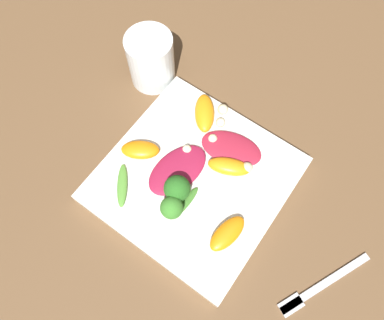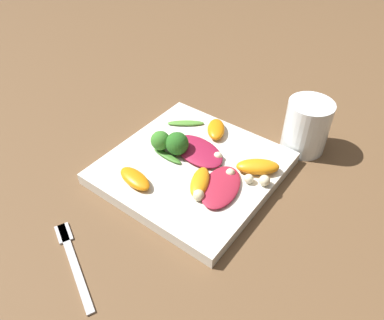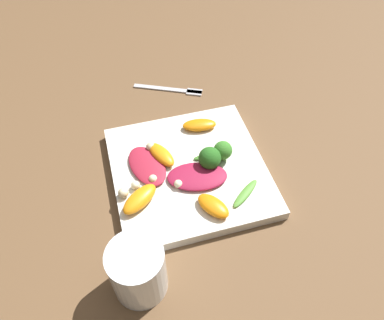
{
  "view_description": "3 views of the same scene",
  "coord_description": "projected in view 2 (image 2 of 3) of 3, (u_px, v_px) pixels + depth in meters",
  "views": [
    {
      "loc": [
        0.17,
        0.12,
        0.59
      ],
      "look_at": [
        -0.02,
        -0.02,
        0.04
      ],
      "focal_mm": 35.0,
      "sensor_mm": 36.0,
      "label": 1
    },
    {
      "loc": [
        -0.29,
        0.39,
        0.46
      ],
      "look_at": [
        -0.01,
        0.01,
        0.04
      ],
      "focal_mm": 35.0,
      "sensor_mm": 36.0,
      "label": 2
    },
    {
      "loc": [
        -0.11,
        -0.42,
        0.57
      ],
      "look_at": [
        0.01,
        -0.0,
        0.04
      ],
      "focal_mm": 35.0,
      "sensor_mm": 36.0,
      "label": 3
    }
  ],
  "objects": [
    {
      "name": "orange_segment_1",
      "position": [
        200.0,
        182.0,
        0.61
      ],
      "size": [
        0.06,
        0.08,
        0.02
      ],
      "color": "orange",
      "rests_on": "plate"
    },
    {
      "name": "macadamia_nut_2",
      "position": [
        230.0,
        173.0,
        0.63
      ],
      "size": [
        0.02,
        0.02,
        0.02
      ],
      "color": "beige",
      "rests_on": "plate"
    },
    {
      "name": "drinking_glass",
      "position": [
        307.0,
        126.0,
        0.69
      ],
      "size": [
        0.08,
        0.08,
        0.1
      ],
      "color": "white",
      "rests_on": "ground_plane"
    },
    {
      "name": "ground_plane",
      "position": [
        192.0,
        173.0,
        0.67
      ],
      "size": [
        2.4,
        2.4,
        0.0
      ],
      "primitive_type": "plane",
      "color": "brown"
    },
    {
      "name": "radicchio_leaf_1",
      "position": [
        198.0,
        151.0,
        0.67
      ],
      "size": [
        0.12,
        0.09,
        0.01
      ],
      "color": "maroon",
      "rests_on": "plate"
    },
    {
      "name": "arugula_sprig_1",
      "position": [
        186.0,
        123.0,
        0.74
      ],
      "size": [
        0.07,
        0.06,
        0.01
      ],
      "color": "#518E33",
      "rests_on": "plate"
    },
    {
      "name": "broccoli_floret_0",
      "position": [
        160.0,
        141.0,
        0.67
      ],
      "size": [
        0.04,
        0.04,
        0.04
      ],
      "color": "#84AD5B",
      "rests_on": "plate"
    },
    {
      "name": "macadamia_nut_3",
      "position": [
        218.0,
        156.0,
        0.66
      ],
      "size": [
        0.02,
        0.02,
        0.02
      ],
      "color": "beige",
      "rests_on": "plate"
    },
    {
      "name": "orange_segment_3",
      "position": [
        258.0,
        167.0,
        0.63
      ],
      "size": [
        0.08,
        0.07,
        0.02
      ],
      "color": "orange",
      "rests_on": "plate"
    },
    {
      "name": "orange_segment_0",
      "position": [
        216.0,
        129.0,
        0.72
      ],
      "size": [
        0.06,
        0.07,
        0.02
      ],
      "color": "orange",
      "rests_on": "plate"
    },
    {
      "name": "fork",
      "position": [
        71.0,
        254.0,
        0.54
      ],
      "size": [
        0.15,
        0.08,
        0.01
      ],
      "color": "#B2B2B7",
      "rests_on": "ground_plane"
    },
    {
      "name": "broccoli_floret_1",
      "position": [
        177.0,
        144.0,
        0.66
      ],
      "size": [
        0.04,
        0.04,
        0.04
      ],
      "color": "#84AD5B",
      "rests_on": "plate"
    },
    {
      "name": "plate",
      "position": [
        192.0,
        168.0,
        0.66
      ],
      "size": [
        0.28,
        0.28,
        0.02
      ],
      "color": "silver",
      "rests_on": "ground_plane"
    },
    {
      "name": "macadamia_nut_4",
      "position": [
        198.0,
        195.0,
        0.59
      ],
      "size": [
        0.02,
        0.02,
        0.02
      ],
      "color": "beige",
      "rests_on": "plate"
    },
    {
      "name": "orange_segment_2",
      "position": [
        135.0,
        179.0,
        0.62
      ],
      "size": [
        0.07,
        0.04,
        0.02
      ],
      "color": "orange",
      "rests_on": "plate"
    },
    {
      "name": "arugula_sprig_0",
      "position": [
        167.0,
        156.0,
        0.67
      ],
      "size": [
        0.06,
        0.02,
        0.01
      ],
      "color": "#3D7528",
      "rests_on": "plate"
    },
    {
      "name": "macadamia_nut_0",
      "position": [
        249.0,
        179.0,
        0.62
      ],
      "size": [
        0.02,
        0.02,
        0.02
      ],
      "color": "beige",
      "rests_on": "plate"
    },
    {
      "name": "radicchio_leaf_0",
      "position": [
        221.0,
        187.0,
        0.61
      ],
      "size": [
        0.08,
        0.11,
        0.01
      ],
      "color": "maroon",
      "rests_on": "plate"
    },
    {
      "name": "macadamia_nut_1",
      "position": [
        265.0,
        180.0,
        0.61
      ],
      "size": [
        0.02,
        0.02,
        0.02
      ],
      "color": "beige",
      "rests_on": "plate"
    }
  ]
}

